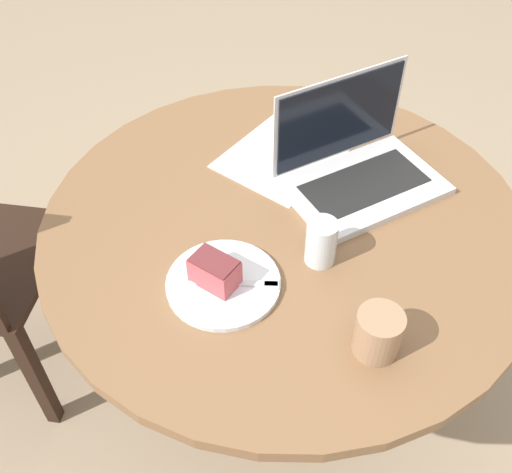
# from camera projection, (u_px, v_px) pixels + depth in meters

# --- Properties ---
(ground_plane) EXTENTS (12.00, 12.00, 0.00)m
(ground_plane) POSITION_uv_depth(u_px,v_px,m) (277.00, 387.00, 1.81)
(ground_plane) COLOR gray
(dining_table) EXTENTS (1.05, 1.05, 0.72)m
(dining_table) POSITION_uv_depth(u_px,v_px,m) (283.00, 257.00, 1.38)
(dining_table) COLOR brown
(dining_table) RESTS_ON ground_plane
(paper_document) EXTENTS (0.33, 0.25, 0.00)m
(paper_document) POSITION_uv_depth(u_px,v_px,m) (287.00, 152.00, 1.45)
(paper_document) COLOR white
(paper_document) RESTS_ON dining_table
(plate) EXTENTS (0.22, 0.22, 0.01)m
(plate) POSITION_uv_depth(u_px,v_px,m) (223.00, 283.00, 1.16)
(plate) COLOR silver
(plate) RESTS_ON dining_table
(cake_slice) EXTENTS (0.07, 0.09, 0.06)m
(cake_slice) POSITION_uv_depth(u_px,v_px,m) (215.00, 271.00, 1.13)
(cake_slice) COLOR #B74C51
(cake_slice) RESTS_ON plate
(fork) EXTENTS (0.12, 0.15, 0.00)m
(fork) POSITION_uv_depth(u_px,v_px,m) (244.00, 283.00, 1.15)
(fork) COLOR silver
(fork) RESTS_ON plate
(coffee_glass) EXTENTS (0.08, 0.08, 0.09)m
(coffee_glass) POSITION_uv_depth(u_px,v_px,m) (378.00, 333.00, 1.03)
(coffee_glass) COLOR #997556
(coffee_glass) RESTS_ON dining_table
(water_glass) EXTENTS (0.06, 0.06, 0.10)m
(water_glass) POSITION_uv_depth(u_px,v_px,m) (321.00, 242.00, 1.18)
(water_glass) COLOR silver
(water_glass) RESTS_ON dining_table
(laptop) EXTENTS (0.40, 0.34, 0.23)m
(laptop) POSITION_uv_depth(u_px,v_px,m) (357.00, 168.00, 1.35)
(laptop) COLOR silver
(laptop) RESTS_ON dining_table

